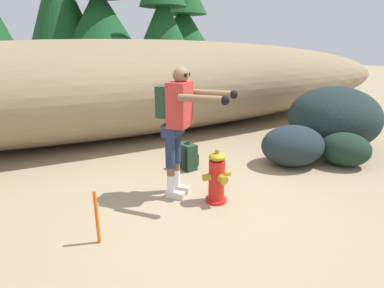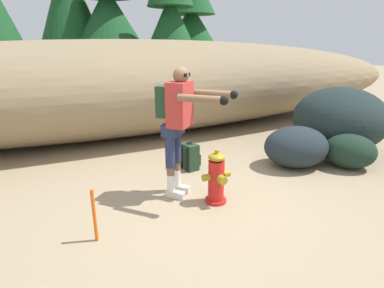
# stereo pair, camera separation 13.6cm
# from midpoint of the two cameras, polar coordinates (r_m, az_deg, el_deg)

# --- Properties ---
(ground_plane) EXTENTS (56.00, 56.00, 0.04)m
(ground_plane) POSITION_cam_midpoint_polar(r_m,az_deg,el_deg) (4.25, 1.84, -10.56)
(ground_plane) COLOR #998466
(dirt_embankment) EXTENTS (16.49, 3.20, 2.11)m
(dirt_embankment) POSITION_cam_midpoint_polar(r_m,az_deg,el_deg) (7.30, -12.53, 10.05)
(dirt_embankment) COLOR #897556
(dirt_embankment) RESTS_ON ground_plane
(fire_hydrant) EXTENTS (0.39, 0.34, 0.73)m
(fire_hydrant) POSITION_cam_midpoint_polar(r_m,az_deg,el_deg) (4.07, 3.63, -6.32)
(fire_hydrant) COLOR red
(fire_hydrant) RESTS_ON ground_plane
(utility_worker) EXTENTS (0.95, 0.97, 1.75)m
(utility_worker) POSITION_cam_midpoint_polar(r_m,az_deg,el_deg) (4.00, -3.42, 4.97)
(utility_worker) COLOR beige
(utility_worker) RESTS_ON ground_plane
(spare_backpack) EXTENTS (0.32, 0.33, 0.47)m
(spare_backpack) POSITION_cam_midpoint_polar(r_m,az_deg,el_deg) (5.16, -1.53, -2.37)
(spare_backpack) COLOR #1E3823
(spare_backpack) RESTS_ON ground_plane
(boulder_large) EXTENTS (2.34, 2.33, 1.24)m
(boulder_large) POSITION_cam_midpoint_polar(r_m,az_deg,el_deg) (6.71, 24.11, 4.42)
(boulder_large) COLOR #1E2B2B
(boulder_large) RESTS_ON ground_plane
(boulder_mid) EXTENTS (1.29, 1.14, 0.70)m
(boulder_mid) POSITION_cam_midpoint_polar(r_m,az_deg,el_deg) (5.54, 17.40, -0.29)
(boulder_mid) COLOR #202A2F
(boulder_mid) RESTS_ON ground_plane
(boulder_small) EXTENTS (1.07, 1.09, 0.58)m
(boulder_small) POSITION_cam_midpoint_polar(r_m,az_deg,el_deg) (5.88, 25.77, -0.89)
(boulder_small) COLOR #192D22
(boulder_small) RESTS_ON ground_plane
(pine_tree_right) EXTENTS (2.62, 2.62, 5.25)m
(pine_tree_right) POSITION_cam_midpoint_polar(r_m,az_deg,el_deg) (11.62, -17.11, 22.87)
(pine_tree_right) COLOR #47331E
(pine_tree_right) RESTS_ON ground_plane
(pine_tree_far_right) EXTENTS (2.30, 2.30, 5.15)m
(pine_tree_far_right) POSITION_cam_midpoint_polar(r_m,az_deg,el_deg) (10.74, -5.74, 22.08)
(pine_tree_far_right) COLOR #47331E
(pine_tree_far_right) RESTS_ON ground_plane
(pine_tree_ridge_end) EXTENTS (3.00, 3.00, 5.04)m
(pine_tree_ridge_end) POSITION_cam_midpoint_polar(r_m,az_deg,el_deg) (13.57, -1.95, 21.41)
(pine_tree_ridge_end) COLOR #47331E
(pine_tree_ridge_end) RESTS_ON ground_plane
(survey_stake) EXTENTS (0.04, 0.04, 0.60)m
(survey_stake) POSITION_cam_midpoint_polar(r_m,az_deg,el_deg) (3.45, -18.24, -12.77)
(survey_stake) COLOR #E55914
(survey_stake) RESTS_ON ground_plane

